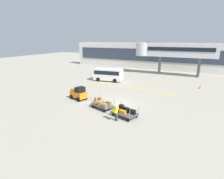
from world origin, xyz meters
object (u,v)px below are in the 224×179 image
Objects in this scene: shuttle_van at (108,74)px; safety_cone_near at (200,87)px; baggage_tug at (79,93)px; baggage_cart_middle at (124,111)px; baggage_handler at (116,112)px; baggage_cart_lead at (102,104)px.

shuttle_van is 9.11× the size of safety_cone_near.
baggage_tug is 7.08m from baggage_cart_middle.
baggage_tug is at bearing -137.24° from safety_cone_near.
shuttle_van is at bearing 120.27° from baggage_handler.
baggage_cart_middle is 14.76m from shuttle_van.
baggage_handler is at bearing -112.81° from safety_cone_near.
baggage_cart_lead is 1.00× the size of baggage_cart_middle.
baggage_cart_middle is at bearing -56.27° from shuttle_van.
safety_cone_near is at bearing 6.72° from shuttle_van.
baggage_cart_lead is 15.85m from safety_cone_near.
baggage_tug reaches higher than baggage_handler.
safety_cone_near is at bearing 66.47° from baggage_cart_middle.
baggage_cart_middle is at bearing -113.53° from safety_cone_near.
baggage_handler is 15.63m from shuttle_van.
shuttle_van reaches higher than baggage_cart_middle.
baggage_handler reaches higher than safety_cone_near.
shuttle_van reaches higher than baggage_tug.
baggage_cart_lead is at bearing -17.44° from baggage_tug.
baggage_cart_middle is 0.61× the size of shuttle_van.
shuttle_van is at bearing 97.89° from baggage_tug.
baggage_handler is (6.46, -3.30, 0.11)m from baggage_tug.
baggage_cart_lead is 5.60× the size of safety_cone_near.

